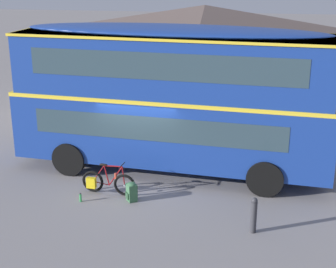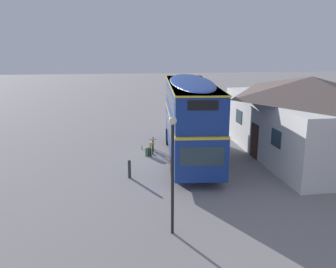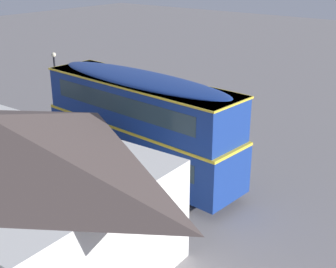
{
  "view_description": "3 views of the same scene",
  "coord_description": "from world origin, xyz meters",
  "px_view_note": "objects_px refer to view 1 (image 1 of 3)",
  "views": [
    {
      "loc": [
        3.63,
        -14.59,
        6.52
      ],
      "look_at": [
        1.13,
        -1.11,
        1.93
      ],
      "focal_mm": 54.15,
      "sensor_mm": 36.0,
      "label": 1
    },
    {
      "loc": [
        21.17,
        -2.92,
        6.82
      ],
      "look_at": [
        -0.42,
        -0.37,
        1.22
      ],
      "focal_mm": 38.22,
      "sensor_mm": 36.0,
      "label": 2
    },
    {
      "loc": [
        -12.0,
        15.26,
        9.55
      ],
      "look_at": [
        0.97,
        -1.27,
        1.4
      ],
      "focal_mm": 49.23,
      "sensor_mm": 36.0,
      "label": 3
    }
  ],
  "objects_px": {
    "backpack_on_ground": "(132,191)",
    "water_bottle_green_metal": "(81,198)",
    "touring_bicycle": "(106,182)",
    "kerb_bollard": "(254,215)",
    "double_decker_bus": "(172,93)"
  },
  "relations": [
    {
      "from": "touring_bicycle",
      "to": "kerb_bollard",
      "type": "xyz_separation_m",
      "value": [
        4.37,
        -1.53,
        0.13
      ]
    },
    {
      "from": "double_decker_bus",
      "to": "touring_bicycle",
      "type": "bearing_deg",
      "value": -126.82
    },
    {
      "from": "touring_bicycle",
      "to": "backpack_on_ground",
      "type": "xyz_separation_m",
      "value": [
        0.86,
        -0.32,
        -0.08
      ]
    },
    {
      "from": "double_decker_bus",
      "to": "kerb_bollard",
      "type": "distance_m",
      "value": 5.07
    },
    {
      "from": "double_decker_bus",
      "to": "touring_bicycle",
      "type": "height_order",
      "value": "double_decker_bus"
    },
    {
      "from": "kerb_bollard",
      "to": "backpack_on_ground",
      "type": "bearing_deg",
      "value": 161.02
    },
    {
      "from": "touring_bicycle",
      "to": "kerb_bollard",
      "type": "bearing_deg",
      "value": -19.32
    },
    {
      "from": "kerb_bollard",
      "to": "double_decker_bus",
      "type": "bearing_deg",
      "value": 127.0
    },
    {
      "from": "backpack_on_ground",
      "to": "kerb_bollard",
      "type": "bearing_deg",
      "value": -18.98
    },
    {
      "from": "water_bottle_green_metal",
      "to": "kerb_bollard",
      "type": "bearing_deg",
      "value": -9.96
    },
    {
      "from": "touring_bicycle",
      "to": "backpack_on_ground",
      "type": "relative_size",
      "value": 2.99
    },
    {
      "from": "backpack_on_ground",
      "to": "water_bottle_green_metal",
      "type": "height_order",
      "value": "backpack_on_ground"
    },
    {
      "from": "double_decker_bus",
      "to": "backpack_on_ground",
      "type": "relative_size",
      "value": 18.12
    },
    {
      "from": "backpack_on_ground",
      "to": "water_bottle_green_metal",
      "type": "relative_size",
      "value": 2.17
    },
    {
      "from": "backpack_on_ground",
      "to": "kerb_bollard",
      "type": "distance_m",
      "value": 3.72
    }
  ]
}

